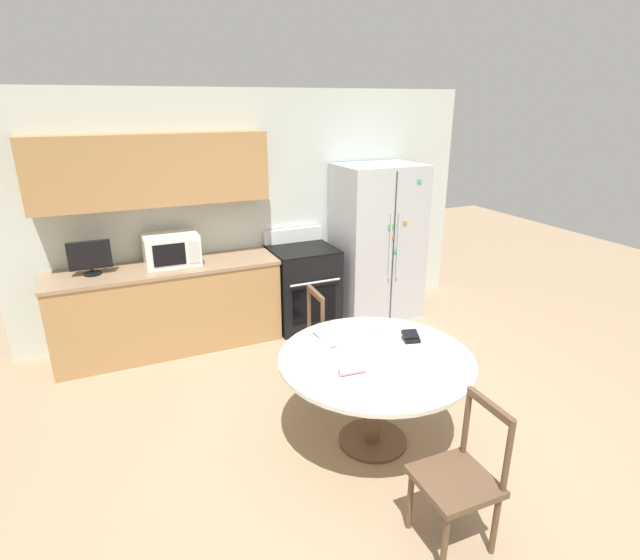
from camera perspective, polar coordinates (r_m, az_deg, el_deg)
name	(u,v)px	position (r m, az deg, el deg)	size (l,w,h in m)	color
ground_plane	(368,447)	(3.99, 5.51, -18.48)	(14.00, 14.00, 0.00)	#9E8466
back_wall	(230,201)	(5.54, -10.25, 8.89)	(5.20, 0.44, 2.60)	silver
kitchen_counter	(169,307)	(5.40, -16.86, -3.02)	(2.26, 0.64, 0.90)	#AD7F4C
refrigerator	(377,242)	(5.94, 6.52, 4.37)	(0.95, 0.75, 1.80)	#B2B5BA
oven_range	(303,286)	(5.71, -1.95, -0.69)	(0.71, 0.68, 1.08)	black
microwave	(171,249)	(5.26, -16.61, 3.38)	(0.53, 0.39, 0.31)	white
countertop_tv	(90,257)	(5.20, -24.81, 2.42)	(0.38, 0.16, 0.33)	black
dining_table	(375,371)	(3.71, 6.35, -10.25)	(1.41, 1.41, 0.73)	beige
dining_chair_near	(459,479)	(3.16, 15.62, -21.04)	(0.43, 0.43, 0.90)	brown
dining_chair_far	(332,336)	(4.59, 1.37, -6.47)	(0.44, 0.44, 0.90)	brown
candle_glass	(382,331)	(3.94, 7.14, -5.84)	(0.10, 0.10, 0.09)	silver
folded_napkin	(352,371)	(3.41, 3.65, -10.29)	(0.19, 0.07, 0.05)	pink
wallet	(411,337)	(3.91, 10.32, -6.44)	(0.15, 0.15, 0.07)	black
mail_stack	(334,336)	(3.90, 1.58, -6.45)	(0.25, 0.32, 0.02)	white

